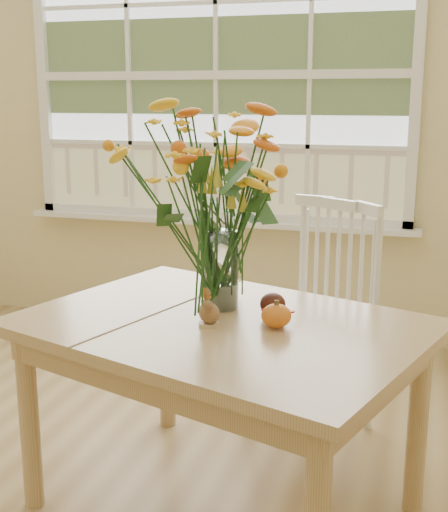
% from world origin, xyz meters
% --- Properties ---
extents(wall_back, '(4.00, 0.02, 2.70)m').
position_xyz_m(wall_back, '(0.00, 2.25, 1.35)').
color(wall_back, beige).
rests_on(wall_back, floor).
extents(window, '(2.42, 0.12, 1.74)m').
position_xyz_m(window, '(0.00, 2.21, 1.53)').
color(window, silver).
rests_on(window, wall_back).
extents(dining_table, '(1.53, 1.30, 0.70)m').
position_xyz_m(dining_table, '(0.59, 0.38, 0.61)').
color(dining_table, tan).
rests_on(dining_table, floor).
extents(windsor_chair, '(0.61, 0.61, 0.98)m').
position_xyz_m(windsor_chair, '(0.82, 1.12, 0.55)').
color(windsor_chair, white).
rests_on(windsor_chair, floor).
extents(flower_vase, '(0.58, 0.58, 0.68)m').
position_xyz_m(flower_vase, '(0.54, 0.53, 1.11)').
color(flower_vase, white).
rests_on(flower_vase, dining_table).
extents(pumpkin, '(0.10, 0.10, 0.08)m').
position_xyz_m(pumpkin, '(0.78, 0.36, 0.74)').
color(pumpkin, orange).
rests_on(pumpkin, dining_table).
extents(turkey_figurine, '(0.11, 0.11, 0.11)m').
position_xyz_m(turkey_figurine, '(0.56, 0.32, 0.74)').
color(turkey_figurine, '#CCB78C').
rests_on(turkey_figurine, dining_table).
extents(dark_gourd, '(0.13, 0.09, 0.08)m').
position_xyz_m(dark_gourd, '(0.74, 0.48, 0.74)').
color(dark_gourd, '#38160F').
rests_on(dark_gourd, dining_table).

